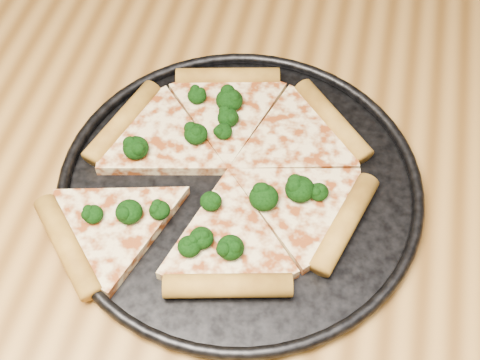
# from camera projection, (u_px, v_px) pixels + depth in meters

# --- Properties ---
(dining_table) EXTENTS (1.20, 0.90, 0.75)m
(dining_table) POSITION_uv_depth(u_px,v_px,m) (165.00, 282.00, 0.73)
(dining_table) COLOR olive
(dining_table) RESTS_ON ground
(pizza_pan) EXTENTS (0.38, 0.38, 0.02)m
(pizza_pan) POSITION_uv_depth(u_px,v_px,m) (240.00, 185.00, 0.69)
(pizza_pan) COLOR black
(pizza_pan) RESTS_ON dining_table
(pizza) EXTENTS (0.34, 0.33, 0.02)m
(pizza) POSITION_uv_depth(u_px,v_px,m) (221.00, 173.00, 0.69)
(pizza) COLOR #DEC188
(pizza) RESTS_ON pizza_pan
(broccoli_florets) EXTENTS (0.23, 0.21, 0.02)m
(broccoli_florets) POSITION_uv_depth(u_px,v_px,m) (213.00, 175.00, 0.68)
(broccoli_florets) COLOR black
(broccoli_florets) RESTS_ON pizza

